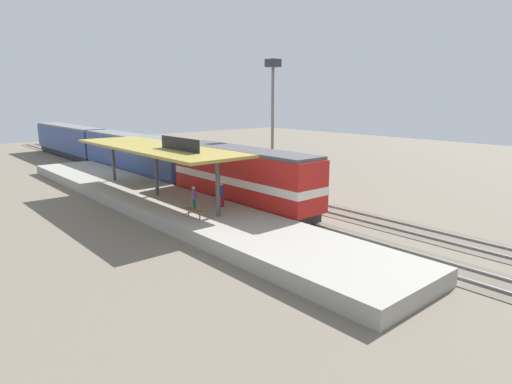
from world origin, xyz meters
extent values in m
plane|color=#706656|center=(2.00, 0.00, 0.00)|extent=(120.00, 120.00, 0.00)
cube|color=#5F5649|center=(0.00, 0.00, 0.02)|extent=(3.20, 110.00, 0.04)
cube|color=gray|center=(-0.72, 0.00, 0.08)|extent=(0.10, 110.00, 0.16)
cube|color=gray|center=(0.72, 0.00, 0.08)|extent=(0.10, 110.00, 0.16)
cube|color=#5F5649|center=(4.60, 0.00, 0.02)|extent=(3.20, 110.00, 0.04)
cube|color=gray|center=(3.88, 0.00, 0.08)|extent=(0.10, 110.00, 0.16)
cube|color=gray|center=(5.32, 0.00, 0.08)|extent=(0.10, 110.00, 0.16)
cube|color=#9E998E|center=(-4.60, 0.00, 0.45)|extent=(6.00, 44.00, 0.90)
cylinder|color=#47474C|center=(-4.60, -8.00, 2.70)|extent=(0.28, 0.28, 3.60)
cylinder|color=#47474C|center=(-4.60, 0.00, 2.70)|extent=(0.28, 0.28, 3.60)
cylinder|color=#47474C|center=(-4.60, 8.00, 2.70)|extent=(0.28, 0.28, 3.60)
cube|color=#A38E3D|center=(-4.60, 0.00, 4.60)|extent=(5.20, 18.00, 0.20)
cube|color=black|center=(-4.60, -3.60, 5.15)|extent=(0.12, 4.80, 0.90)
cylinder|color=#333338|center=(-6.00, -8.00, 1.11)|extent=(0.07, 0.07, 0.42)
cylinder|color=#333338|center=(-6.00, -6.70, 1.11)|extent=(0.07, 0.07, 0.42)
cube|color=brown|center=(-6.00, -7.35, 1.36)|extent=(0.44, 1.70, 0.08)
cube|color=#28282D|center=(0.00, -4.77, 0.51)|extent=(2.60, 13.60, 0.70)
cube|color=red|center=(0.00, -4.77, 2.61)|extent=(2.90, 14.40, 3.50)
cube|color=#4C4C51|center=(0.00, -4.77, 4.48)|extent=(2.78, 14.11, 0.24)
cube|color=silver|center=(0.00, -4.77, 2.35)|extent=(2.93, 14.43, 0.56)
cube|color=#28282D|center=(0.00, 13.23, 0.51)|extent=(2.60, 19.20, 0.70)
cube|color=#384C84|center=(0.00, 13.23, 2.51)|extent=(2.90, 20.00, 3.30)
cube|color=slate|center=(0.00, 13.23, 4.28)|extent=(2.78, 19.60, 0.24)
cube|color=#28282D|center=(0.00, 34.03, 0.51)|extent=(2.60, 19.20, 0.70)
cube|color=#384C84|center=(0.00, 34.03, 2.51)|extent=(2.90, 20.00, 3.30)
cube|color=slate|center=(0.00, 34.03, 4.28)|extent=(2.78, 19.60, 0.24)
cube|color=#28282D|center=(4.60, 7.99, 0.51)|extent=(2.50, 11.20, 0.70)
cube|color=#4C564C|center=(4.60, 7.99, 2.16)|extent=(2.80, 12.00, 2.60)
cube|color=#3D453D|center=(4.60, 7.99, 3.58)|extent=(2.69, 11.76, 0.24)
cylinder|color=slate|center=(7.80, 0.25, 5.50)|extent=(0.28, 0.28, 11.00)
cube|color=#333338|center=(7.80, 0.25, 11.35)|extent=(1.10, 1.10, 0.70)
cylinder|color=#23603D|center=(-5.25, -6.07, 1.32)|extent=(0.16, 0.16, 0.84)
cylinder|color=#23603D|center=(-5.07, -6.07, 1.32)|extent=(0.16, 0.16, 0.84)
cylinder|color=#663375|center=(-5.16, -6.07, 2.06)|extent=(0.34, 0.34, 0.64)
sphere|color=tan|center=(-5.16, -6.07, 2.50)|extent=(0.23, 0.23, 0.23)
cylinder|color=maroon|center=(-3.13, -6.29, 1.32)|extent=(0.16, 0.16, 0.84)
cylinder|color=maroon|center=(-2.95, -6.29, 1.32)|extent=(0.16, 0.16, 0.84)
cylinder|color=navy|center=(-3.04, -6.29, 2.06)|extent=(0.34, 0.34, 0.64)
sphere|color=tan|center=(-3.04, -6.29, 2.50)|extent=(0.23, 0.23, 0.23)
camera|label=1|loc=(-20.27, -29.79, 8.36)|focal=30.44mm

